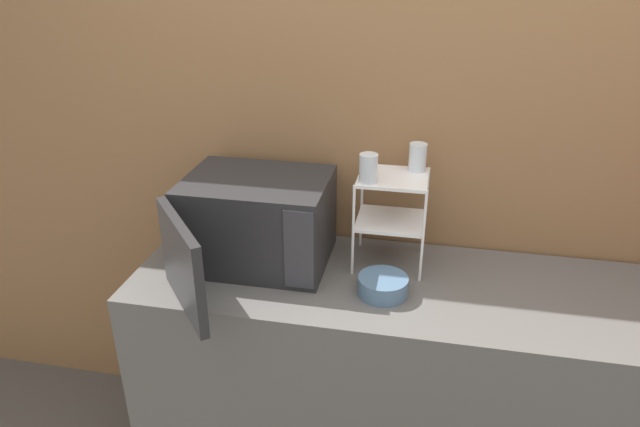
% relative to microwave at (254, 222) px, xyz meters
% --- Properties ---
extents(wall_back, '(8.00, 0.06, 2.60)m').
position_rel_microwave_xyz_m(wall_back, '(0.51, 0.30, 0.22)').
color(wall_back, olive).
rests_on(wall_back, ground_plane).
extents(counter, '(1.83, 0.61, 0.92)m').
position_rel_microwave_xyz_m(counter, '(0.51, -0.05, -0.62)').
color(counter, '#595654').
rests_on(counter, ground_plane).
extents(microwave, '(0.53, 0.71, 0.32)m').
position_rel_microwave_xyz_m(microwave, '(0.00, 0.00, 0.00)').
color(microwave, '#262628').
rests_on(microwave, counter).
extents(dish_rack, '(0.25, 0.23, 0.34)m').
position_rel_microwave_xyz_m(dish_rack, '(0.48, 0.09, 0.08)').
color(dish_rack, white).
rests_on(dish_rack, counter).
extents(glass_front_left, '(0.06, 0.06, 0.10)m').
position_rel_microwave_xyz_m(glass_front_left, '(0.40, 0.02, 0.23)').
color(glass_front_left, silver).
rests_on(glass_front_left, dish_rack).
extents(glass_back_right, '(0.06, 0.06, 0.10)m').
position_rel_microwave_xyz_m(glass_back_right, '(0.56, 0.16, 0.23)').
color(glass_back_right, silver).
rests_on(glass_back_right, dish_rack).
extents(bowl, '(0.17, 0.17, 0.06)m').
position_rel_microwave_xyz_m(bowl, '(0.48, -0.13, -0.13)').
color(bowl, slate).
rests_on(bowl, counter).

